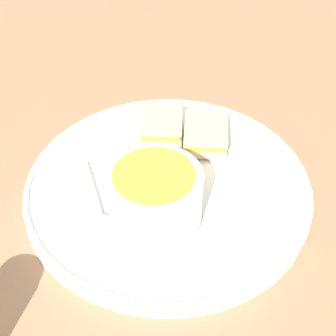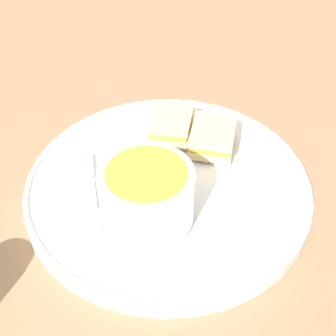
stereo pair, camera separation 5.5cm
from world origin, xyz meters
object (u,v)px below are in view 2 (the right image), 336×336
(spoon, at_px, (95,211))
(sandwich_half_far, at_px, (171,124))
(soup_bowl, at_px, (147,195))
(sandwich_half_near, at_px, (213,137))

(spoon, xyz_separation_m, sandwich_half_far, (0.05, -0.16, 0.01))
(soup_bowl, xyz_separation_m, sandwich_half_near, (0.03, -0.14, -0.02))
(sandwich_half_near, bearing_deg, soup_bowl, 103.53)
(soup_bowl, height_order, sandwich_half_far, soup_bowl)
(sandwich_half_near, relative_size, sandwich_half_far, 1.00)
(spoon, bearing_deg, sandwich_half_near, 119.95)
(sandwich_half_far, bearing_deg, soup_bowl, 127.08)
(spoon, bearing_deg, soup_bowl, 76.47)
(sandwich_half_near, xyz_separation_m, sandwich_half_far, (0.06, 0.02, 0.00))
(spoon, bearing_deg, sandwich_half_far, 139.45)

